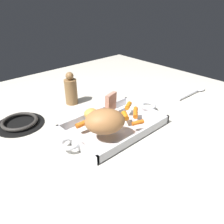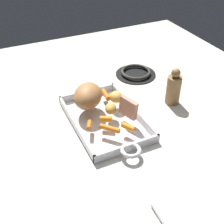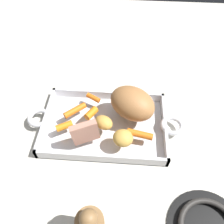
% 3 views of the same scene
% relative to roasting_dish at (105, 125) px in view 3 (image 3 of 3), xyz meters
% --- Properties ---
extents(ground_plane, '(1.61, 1.61, 0.00)m').
position_rel_roasting_dish_xyz_m(ground_plane, '(0.00, 0.00, -0.01)').
color(ground_plane, silver).
extents(roasting_dish, '(0.46, 0.24, 0.03)m').
position_rel_roasting_dish_xyz_m(roasting_dish, '(0.00, 0.00, 0.00)').
color(roasting_dish, silver).
rests_on(roasting_dish, ground_plane).
extents(pork_roast, '(0.17, 0.16, 0.08)m').
position_rel_roasting_dish_xyz_m(pork_roast, '(0.08, 0.03, 0.07)').
color(pork_roast, '#AC7241').
rests_on(pork_roast, roasting_dish).
extents(roast_slice_thick, '(0.08, 0.04, 0.08)m').
position_rel_roasting_dish_xyz_m(roast_slice_thick, '(-0.04, -0.07, 0.06)').
color(roast_slice_thick, tan).
rests_on(roast_slice_thick, roasting_dish).
extents(baby_carrot_long, '(0.07, 0.06, 0.02)m').
position_rel_roasting_dish_xyz_m(baby_carrot_long, '(-0.09, 0.02, 0.03)').
color(baby_carrot_long, orange).
rests_on(baby_carrot_long, roasting_dish).
extents(baby_carrot_southwest, '(0.05, 0.04, 0.02)m').
position_rel_roasting_dish_xyz_m(baby_carrot_southwest, '(-0.11, -0.04, 0.03)').
color(baby_carrot_southwest, orange).
rests_on(baby_carrot_southwest, roasting_dish).
extents(baby_carrot_center_left, '(0.05, 0.03, 0.02)m').
position_rel_roasting_dish_xyz_m(baby_carrot_center_left, '(-0.04, 0.08, 0.03)').
color(baby_carrot_center_left, orange).
rests_on(baby_carrot_center_left, roasting_dish).
extents(baby_carrot_northeast, '(0.04, 0.05, 0.02)m').
position_rel_roasting_dish_xyz_m(baby_carrot_northeast, '(-0.04, 0.01, 0.03)').
color(baby_carrot_northeast, orange).
rests_on(baby_carrot_northeast, roasting_dish).
extents(baby_carrot_center_right, '(0.07, 0.03, 0.03)m').
position_rel_roasting_dish_xyz_m(baby_carrot_center_right, '(0.10, -0.05, 0.03)').
color(baby_carrot_center_right, orange).
rests_on(baby_carrot_center_right, roasting_dish).
extents(potato_whole, '(0.07, 0.06, 0.04)m').
position_rel_roasting_dish_xyz_m(potato_whole, '(-0.00, -0.02, 0.04)').
color(potato_whole, gold).
rests_on(potato_whole, roasting_dish).
extents(potato_near_roast, '(0.06, 0.06, 0.04)m').
position_rel_roasting_dish_xyz_m(potato_near_roast, '(0.06, -0.07, 0.04)').
color(potato_near_roast, gold).
rests_on(potato_near_roast, roasting_dish).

